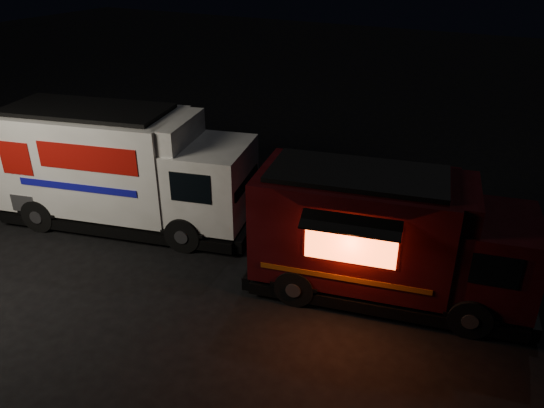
% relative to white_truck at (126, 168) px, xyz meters
% --- Properties ---
extents(ground, '(80.00, 80.00, 0.00)m').
position_rel_white_truck_xyz_m(ground, '(1.79, -1.37, -1.59)').
color(ground, black).
rests_on(ground, ground).
extents(white_truck, '(7.38, 3.99, 3.18)m').
position_rel_white_truck_xyz_m(white_truck, '(0.00, 0.00, 0.00)').
color(white_truck, white).
rests_on(white_truck, ground).
extents(red_truck, '(6.34, 3.38, 2.80)m').
position_rel_white_truck_xyz_m(red_truck, '(7.16, 0.13, -0.19)').
color(red_truck, '#3B0A0F').
rests_on(red_truck, ground).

